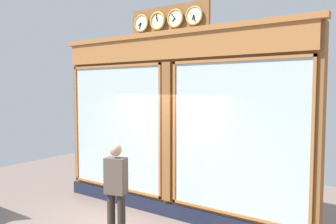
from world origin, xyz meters
name	(u,v)px	position (x,y,z in m)	size (l,w,h in m)	color
shop_facade	(172,124)	(0.00, -0.13, 1.90)	(5.82, 0.42, 4.25)	brown
pedestrian	(116,187)	(0.14, 1.37, 0.93)	(0.40, 0.30, 1.69)	#312A24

